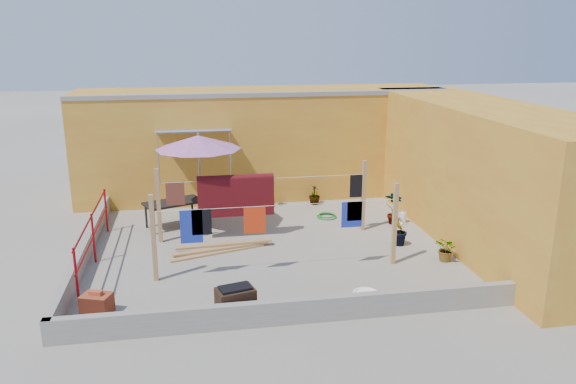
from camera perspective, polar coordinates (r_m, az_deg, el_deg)
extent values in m
plane|color=#9E998E|center=(13.13, -1.92, -5.64)|extent=(80.00, 80.00, 0.00)
cube|color=gold|center=(17.25, -2.53, 5.10)|extent=(11.00, 2.40, 3.20)
cube|color=gray|center=(15.99, -2.10, 9.87)|extent=(11.00, 0.35, 0.12)
cube|color=#2D51B2|center=(15.47, -9.58, 6.10)|extent=(2.00, 0.79, 0.22)
cylinder|color=gray|center=(15.25, -13.02, 3.28)|extent=(0.03, 0.30, 1.28)
cylinder|color=gray|center=(15.26, -5.88, 3.62)|extent=(0.03, 0.30, 1.28)
cube|color=gold|center=(14.29, 19.14, 1.98)|extent=(2.40, 9.00, 3.20)
cube|color=gray|center=(9.83, 1.08, -11.98)|extent=(8.30, 0.16, 0.44)
cube|color=gray|center=(13.17, -19.88, -5.54)|extent=(0.16, 7.30, 0.44)
cylinder|color=maroon|center=(11.00, -20.70, -8.01)|extent=(0.05, 0.05, 1.10)
cylinder|color=maroon|center=(12.83, -19.15, -4.46)|extent=(0.05, 0.05, 1.10)
cylinder|color=maroon|center=(14.70, -18.00, -1.79)|extent=(0.05, 0.05, 1.10)
cylinder|color=maroon|center=(12.67, -19.35, -2.33)|extent=(0.04, 4.20, 0.04)
cylinder|color=maroon|center=(12.81, -19.17, -4.25)|extent=(0.04, 4.20, 0.04)
cube|color=tan|center=(11.43, -13.50, -4.61)|extent=(0.09, 0.09, 1.80)
cube|color=tan|center=(12.14, 10.78, -3.22)|extent=(0.09, 0.09, 1.80)
cube|color=tan|center=(14.12, 7.68, -0.38)|extent=(0.09, 0.09, 1.80)
cube|color=tan|center=(13.51, -13.00, -1.39)|extent=(0.09, 0.09, 1.80)
cylinder|color=silver|center=(11.35, -0.99, -1.37)|extent=(5.00, 0.01, 0.01)
cylinder|color=silver|center=(13.44, -2.46, 1.36)|extent=(5.00, 0.01, 0.01)
cube|color=#480C10|center=(13.48, -5.31, -0.48)|extent=(1.82, 0.22, 0.93)
cube|color=black|center=(13.99, 6.93, 0.61)|extent=(0.32, 0.02, 0.58)
cube|color=brown|center=(13.41, -11.38, -0.20)|extent=(0.43, 0.02, 0.55)
cube|color=#1D2E9D|center=(11.33, -9.79, -3.48)|extent=(0.45, 0.02, 0.69)
cube|color=black|center=(11.30, -8.76, -3.03)|extent=(0.39, 0.02, 0.53)
cube|color=red|center=(11.37, -3.40, -2.85)|extent=(0.44, 0.02, 0.56)
cube|color=#1D2E9D|center=(11.76, 6.50, -2.27)|extent=(0.44, 0.02, 0.56)
cube|color=black|center=(11.75, 6.77, -1.93)|extent=(0.31, 0.02, 0.42)
cylinder|color=gray|center=(14.38, -8.73, -3.76)|extent=(0.37, 0.37, 0.06)
cylinder|color=gray|center=(14.03, -8.92, 0.73)|extent=(0.05, 0.05, 2.39)
cone|color=#C56AAB|center=(13.80, -9.11, 5.02)|extent=(2.53, 2.53, 0.33)
cylinder|color=gray|center=(13.76, -9.14, 5.79)|extent=(0.04, 0.04, 0.10)
cube|color=black|center=(14.60, -11.60, -1.05)|extent=(1.60, 1.21, 0.05)
cube|color=black|center=(14.25, -13.47, -3.00)|extent=(0.05, 0.05, 0.63)
cube|color=black|center=(14.77, -14.21, -2.38)|extent=(0.05, 0.05, 0.63)
cube|color=black|center=(14.67, -8.83, -2.19)|extent=(0.05, 0.05, 0.63)
cube|color=black|center=(15.18, -9.71, -1.62)|extent=(0.05, 0.05, 0.63)
cube|color=#973723|center=(10.68, -18.84, -10.73)|extent=(0.60, 0.52, 0.37)
cube|color=#A23926|center=(10.58, -18.95, -9.66)|extent=(0.25, 0.18, 0.07)
cube|color=tan|center=(12.87, -7.12, -6.11)|extent=(2.18, 0.80, 0.04)
cube|color=tan|center=(12.97, -6.80, -5.69)|extent=(2.21, 0.62, 0.04)
cube|color=tan|center=(13.06, -6.49, -5.28)|extent=(2.23, 0.31, 0.04)
cube|color=#301D12|center=(10.01, -5.34, -11.17)|extent=(0.73, 0.58, 0.54)
cube|color=black|center=(9.89, -5.39, -9.66)|extent=(0.60, 0.44, 0.04)
cylinder|color=white|center=(10.89, 7.90, -10.33)|extent=(0.48, 0.48, 0.06)
torus|color=white|center=(10.88, 7.90, -10.18)|extent=(0.51, 0.51, 0.05)
cylinder|color=white|center=(14.19, 11.15, -3.67)|extent=(0.21, 0.21, 0.28)
cylinder|color=white|center=(14.14, 11.18, -3.06)|extent=(0.06, 0.06, 0.05)
cylinder|color=white|center=(15.06, 11.52, -2.54)|extent=(0.21, 0.21, 0.29)
cylinder|color=white|center=(15.01, 11.55, -1.95)|extent=(0.06, 0.06, 0.05)
torus|color=#1B7C25|center=(15.24, 3.96, -2.51)|extent=(0.55, 0.55, 0.04)
torus|color=#1B7C25|center=(15.23, 3.96, -2.36)|extent=(0.46, 0.46, 0.04)
imported|color=#265E1A|center=(16.06, -2.49, -0.29)|extent=(0.83, 0.81, 0.70)
imported|color=#265E1A|center=(16.33, 2.71, -0.23)|extent=(0.37, 0.37, 0.59)
imported|color=#265E1A|center=(14.83, 10.66, -1.58)|extent=(0.56, 0.53, 0.88)
imported|color=#265E1A|center=(13.36, 11.27, -3.88)|extent=(0.50, 0.52, 0.74)
imported|color=#265E1A|center=(12.75, 15.83, -5.63)|extent=(0.58, 0.62, 0.54)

